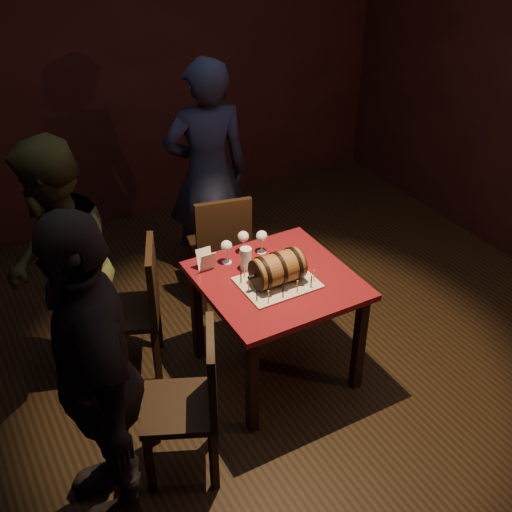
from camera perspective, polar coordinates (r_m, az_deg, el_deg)
name	(u,v)px	position (r m, az deg, el deg)	size (l,w,h in m)	color
room_shell	(276,187)	(3.52, 1.80, 6.19)	(5.04, 5.04, 2.80)	black
pub_table	(276,293)	(3.97, 1.81, -3.27)	(0.90, 0.90, 0.75)	#4E0D13
cake_board	(277,283)	(3.85, 1.91, -2.39)	(0.45, 0.35, 0.01)	#B0A48E
barrel_cake	(278,269)	(3.79, 1.93, -1.14)	(0.36, 0.21, 0.21)	brown
birthday_candles	(277,276)	(3.82, 1.92, -1.82)	(0.40, 0.30, 0.09)	#EFE78F
wine_glass_left	(226,247)	(3.98, -2.64, 0.81)	(0.07, 0.07, 0.16)	silver
wine_glass_mid	(243,238)	(4.07, -1.14, 1.65)	(0.07, 0.07, 0.16)	silver
wine_glass_right	(262,237)	(4.07, 0.51, 1.70)	(0.07, 0.07, 0.16)	silver
pint_of_ale	(246,259)	(3.94, -0.90, -0.30)	(0.07, 0.07, 0.15)	silver
menu_card	(206,260)	(3.95, -4.45, -0.40)	(0.10, 0.05, 0.13)	white
chair_back	(221,245)	(4.65, -3.12, 1.00)	(0.48, 0.48, 0.93)	black
chair_left_rear	(139,303)	(4.14, -10.36, -4.12)	(0.52, 0.52, 0.93)	black
chair_left_front	(194,397)	(3.48, -5.51, -12.34)	(0.53, 0.53, 0.93)	black
person_back	(207,174)	(4.85, -4.34, 7.24)	(0.64, 0.42, 1.77)	#191C33
person_left_rear	(61,272)	(3.98, -16.94, -1.38)	(0.81, 0.63, 1.66)	#373A1D
person_left_front	(95,376)	(3.13, -14.14, -10.29)	(1.04, 0.43, 1.78)	black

